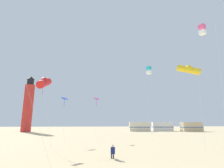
{
  "coord_description": "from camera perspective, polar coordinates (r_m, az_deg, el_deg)",
  "views": [
    {
      "loc": [
        -1.71,
        -7.14,
        2.98
      ],
      "look_at": [
        -0.41,
        8.85,
        6.46
      ],
      "focal_mm": 27.76,
      "sensor_mm": 36.0,
      "label": 1
    }
  ],
  "objects": [
    {
      "name": "kite_flyer_standing",
      "position": [
        15.15,
        0.23,
        -21.25
      ],
      "size": [
        0.34,
        0.51,
        1.16
      ],
      "rotation": [
        0.0,
        0.0,
        3.15
      ],
      "color": "navy",
      "rests_on": "ground"
    },
    {
      "name": "kite_box_rainbow",
      "position": [
        22.78,
        27.59,
        15.51
      ],
      "size": [
        1.96,
        1.99,
        13.67
      ],
      "color": "silver",
      "rests_on": "ground"
    },
    {
      "name": "kite_box_cyan",
      "position": [
        26.9,
        12.05,
        4.38
      ],
      "size": [
        1.34,
        1.34,
        11.15
      ],
      "color": "silver",
      "rests_on": "ground"
    },
    {
      "name": "kite_tube_scarlet",
      "position": [
        17.45,
        -21.4,
        0.46
      ],
      "size": [
        2.53,
        2.53,
        7.27
      ],
      "color": "silver",
      "rests_on": "ground"
    },
    {
      "name": "kite_diamond_violet",
      "position": [
        21.86,
        -21.64,
        -0.65
      ],
      "size": [
        2.01,
        2.01,
        7.52
      ],
      "color": "silver",
      "rests_on": "ground"
    },
    {
      "name": "kite_diamond_blue",
      "position": [
        26.47,
        -15.41,
        -5.07
      ],
      "size": [
        1.22,
        1.22,
        6.5
      ],
      "color": "silver",
      "rests_on": "ground"
    },
    {
      "name": "kite_diamond_magenta",
      "position": [
        29.65,
        -5.22,
        -5.28
      ],
      "size": [
        2.47,
        2.47,
        7.0
      ],
      "color": "silver",
      "rests_on": "ground"
    },
    {
      "name": "kite_tube_gold",
      "position": [
        20.87,
        23.93,
        4.39
      ],
      "size": [
        2.48,
        2.06,
        9.28
      ],
      "color": "silver",
      "rests_on": "ground"
    },
    {
      "name": "lighthouse_distant",
      "position": [
        58.27,
        -25.89,
        -6.25
      ],
      "size": [
        2.8,
        2.8,
        16.8
      ],
      "color": "red",
      "rests_on": "ground"
    },
    {
      "name": "rv_van_cream",
      "position": [
        56.7,
        9.07,
        -13.71
      ],
      "size": [
        6.61,
        2.86,
        2.8
      ],
      "rotation": [
        0.0,
        0.0,
        -0.08
      ],
      "color": "beige",
      "rests_on": "ground"
    },
    {
      "name": "rv_van_white",
      "position": [
        59.54,
        16.26,
        -13.31
      ],
      "size": [
        6.62,
        2.88,
        2.8
      ],
      "rotation": [
        0.0,
        0.0,
        -0.09
      ],
      "color": "white",
      "rests_on": "ground"
    },
    {
      "name": "rv_van_tan",
      "position": [
        60.02,
        24.73,
        -12.68
      ],
      "size": [
        6.56,
        2.68,
        2.8
      ],
      "rotation": [
        0.0,
        0.0,
        0.05
      ],
      "color": "#C6B28C",
      "rests_on": "ground"
    }
  ]
}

